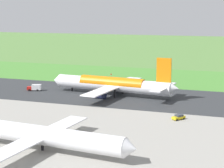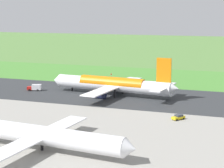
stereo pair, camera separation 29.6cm
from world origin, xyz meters
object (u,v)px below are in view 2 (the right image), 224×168
(airliner_main, at_px, (113,84))
(airliner_parked_mid, at_px, (41,135))
(no_stopping_sign, at_px, (111,76))
(service_car_followme, at_px, (178,117))
(service_truck_baggage, at_px, (35,87))
(traffic_cone_orange, at_px, (110,76))

(airliner_main, relative_size, airliner_parked_mid, 1.13)
(airliner_parked_mid, bearing_deg, no_stopping_sign, -79.78)
(airliner_parked_mid, distance_m, service_car_followme, 46.46)
(service_truck_baggage, xyz_separation_m, service_car_followme, (-64.56, 25.64, -0.56))
(airliner_parked_mid, distance_m, traffic_cone_orange, 110.74)
(traffic_cone_orange, bearing_deg, airliner_parked_mid, 101.19)
(airliner_main, distance_m, traffic_cone_orange, 45.62)
(airliner_main, xyz_separation_m, airliner_parked_mid, (-5.08, 66.20, -0.52))
(service_truck_baggage, xyz_separation_m, traffic_cone_orange, (-17.20, -44.47, -1.13))
(airliner_main, distance_m, airliner_parked_mid, 66.39)
(airliner_parked_mid, bearing_deg, airliner_main, -85.61)
(no_stopping_sign, height_order, traffic_cone_orange, no_stopping_sign)
(traffic_cone_orange, bearing_deg, airliner_main, 111.15)
(no_stopping_sign, distance_m, traffic_cone_orange, 7.99)
(airliner_main, height_order, service_truck_baggage, airliner_main)
(service_car_followme, bearing_deg, no_stopping_sign, -54.94)
(airliner_main, distance_m, service_truck_baggage, 33.79)
(airliner_parked_mid, distance_m, service_truck_baggage, 74.91)
(no_stopping_sign, relative_size, traffic_cone_orange, 5.25)
(service_truck_baggage, bearing_deg, airliner_parked_mid, 121.10)
(airliner_main, height_order, traffic_cone_orange, airliner_main)
(airliner_parked_mid, bearing_deg, service_car_followme, -123.94)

